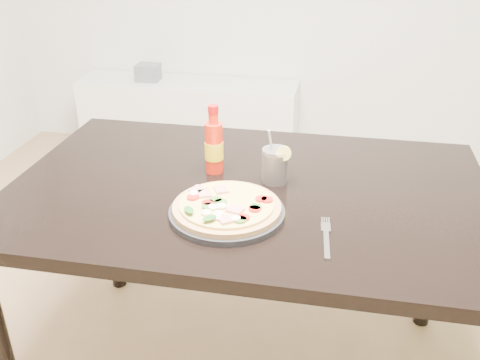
% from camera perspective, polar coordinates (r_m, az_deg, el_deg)
% --- Properties ---
extents(dining_table, '(1.40, 0.90, 0.75)m').
position_cam_1_polar(dining_table, '(1.61, 0.81, -3.28)').
color(dining_table, black).
rests_on(dining_table, ground).
extents(plate, '(0.31, 0.31, 0.02)m').
position_cam_1_polar(plate, '(1.42, -1.41, -3.48)').
color(plate, black).
rests_on(plate, dining_table).
extents(pizza, '(0.29, 0.29, 0.03)m').
position_cam_1_polar(pizza, '(1.41, -1.48, -2.85)').
color(pizza, tan).
rests_on(pizza, plate).
extents(hot_sauce_bottle, '(0.06, 0.06, 0.21)m').
position_cam_1_polar(hot_sauce_bottle, '(1.63, -2.79, 3.63)').
color(hot_sauce_bottle, red).
rests_on(hot_sauce_bottle, dining_table).
extents(cola_cup, '(0.09, 0.08, 0.17)m').
position_cam_1_polar(cola_cup, '(1.58, 3.78, 1.50)').
color(cola_cup, black).
rests_on(cola_cup, dining_table).
extents(fork, '(0.03, 0.19, 0.00)m').
position_cam_1_polar(fork, '(1.35, 9.18, -5.90)').
color(fork, silver).
rests_on(fork, dining_table).
extents(media_console, '(1.40, 0.34, 0.50)m').
position_cam_1_polar(media_console, '(3.55, -5.47, 6.52)').
color(media_console, white).
rests_on(media_console, ground).
extents(cd_stack, '(0.14, 0.12, 0.10)m').
position_cam_1_polar(cd_stack, '(3.51, -9.77, 11.24)').
color(cd_stack, slate).
rests_on(cd_stack, media_console).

